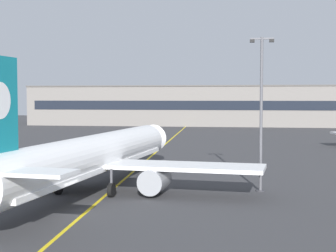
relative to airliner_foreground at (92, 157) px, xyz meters
name	(u,v)px	position (x,y,z in m)	size (l,w,h in m)	color
ground_plane	(67,213)	(0.63, -8.73, -3.37)	(400.00, 400.00, 0.00)	#353538
taxiway_centreline	(143,163)	(0.63, 21.27, -3.37)	(0.30, 180.00, 0.01)	yellow
airliner_foreground	(92,157)	(0.00, 0.00, 0.00)	(32.33, 41.51, 11.65)	white
apron_lamp_post	(261,111)	(15.74, 2.77, 4.26)	(2.24, 0.90, 14.63)	#515156
safety_cone_by_nose_gear	(143,166)	(1.61, 16.52, -3.11)	(0.44, 0.44, 0.55)	orange
terminal_building	(237,106)	(12.10, 112.44, 2.97)	(133.00, 12.40, 12.67)	slate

